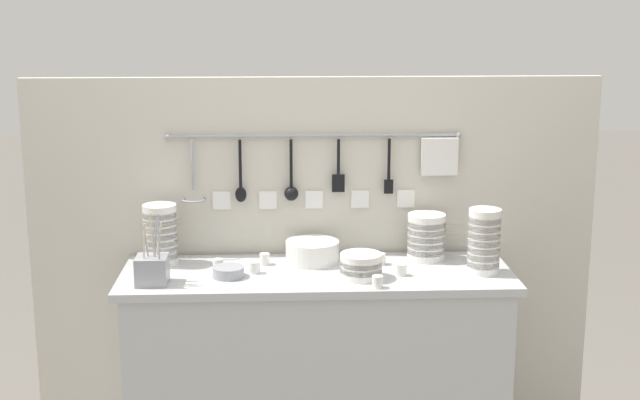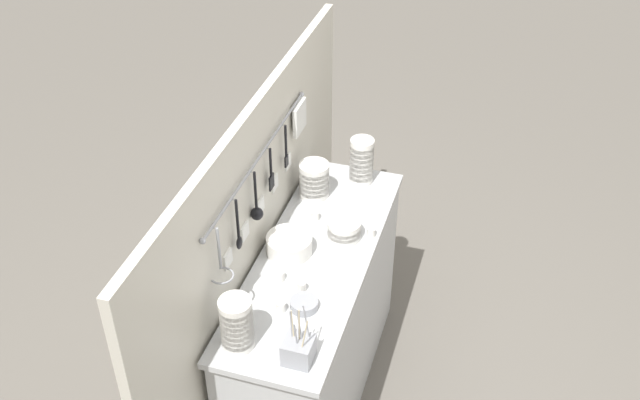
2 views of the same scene
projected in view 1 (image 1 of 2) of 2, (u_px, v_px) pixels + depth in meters
counter at (317, 388)px, 3.44m from camera, size 1.46×0.49×0.94m
back_wall at (314, 279)px, 3.63m from camera, size 2.26×0.11×1.65m
bowl_stack_tall_left at (160, 234)px, 3.41m from camera, size 0.13×0.13×0.23m
bowl_stack_wide_centre at (426, 237)px, 3.47m from camera, size 0.15×0.15×0.18m
bowl_stack_back_corner at (484, 241)px, 3.29m from camera, size 0.12×0.12×0.24m
bowl_stack_short_front at (361, 266)px, 3.25m from camera, size 0.15×0.15×0.09m
plate_stack at (312, 252)px, 3.44m from camera, size 0.21×0.21×0.08m
steel_mixing_bowl at (228, 272)px, 3.26m from camera, size 0.12×0.12×0.04m
cutlery_caddy at (152, 269)px, 3.18m from camera, size 0.11×0.11×0.26m
cup_back_right at (377, 282)px, 3.14m from camera, size 0.04×0.04×0.04m
cup_by_caddy at (381, 259)px, 3.42m from camera, size 0.04×0.04×0.04m
cup_front_right at (265, 259)px, 3.42m from camera, size 0.04×0.04×0.04m
cup_beside_plates at (255, 267)px, 3.31m from camera, size 0.04×0.04×0.04m
cup_back_left at (218, 265)px, 3.34m from camera, size 0.04×0.04×0.04m
cup_mid_row at (401, 270)px, 3.28m from camera, size 0.04×0.04×0.04m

